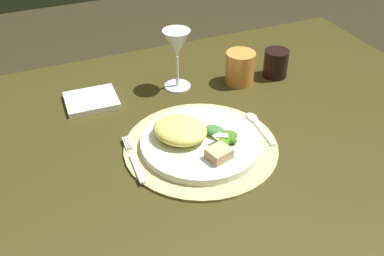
{
  "coord_description": "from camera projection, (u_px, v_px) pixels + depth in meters",
  "views": [
    {
      "loc": [
        -0.3,
        -0.77,
        1.37
      ],
      "look_at": [
        0.02,
        -0.01,
        0.77
      ],
      "focal_mm": 42.04,
      "sensor_mm": 36.0,
      "label": 1
    }
  ],
  "objects": [
    {
      "name": "salad_greens",
      "position": [
        222.0,
        137.0,
        0.97
      ],
      "size": [
        0.08,
        0.11,
        0.03
      ],
      "color": "#407417",
      "rests_on": "dinner_plate"
    },
    {
      "name": "wine_glass",
      "position": [
        177.0,
        46.0,
        1.13
      ],
      "size": [
        0.07,
        0.07,
        0.16
      ],
      "color": "silver",
      "rests_on": "dining_table"
    },
    {
      "name": "dining_table",
      "position": [
        185.0,
        188.0,
        1.13
      ],
      "size": [
        1.43,
        0.91,
        0.75
      ],
      "color": "#373114",
      "rests_on": "ground"
    },
    {
      "name": "placemat",
      "position": [
        201.0,
        146.0,
        0.99
      ],
      "size": [
        0.34,
        0.34,
        0.01
      ],
      "primitive_type": "cylinder",
      "color": "tan",
      "rests_on": "dining_table"
    },
    {
      "name": "fork",
      "position": [
        134.0,
        161.0,
        0.94
      ],
      "size": [
        0.02,
        0.16,
        0.0
      ],
      "color": "silver",
      "rests_on": "placemat"
    },
    {
      "name": "spoon",
      "position": [
        256.0,
        123.0,
        1.05
      ],
      "size": [
        0.03,
        0.13,
        0.01
      ],
      "color": "silver",
      "rests_on": "placemat"
    },
    {
      "name": "dinner_plate",
      "position": [
        201.0,
        142.0,
        0.98
      ],
      "size": [
        0.26,
        0.26,
        0.02
      ],
      "primitive_type": "cylinder",
      "color": "silver",
      "rests_on": "placemat"
    },
    {
      "name": "bread_piece",
      "position": [
        219.0,
        154.0,
        0.92
      ],
      "size": [
        0.06,
        0.05,
        0.02
      ],
      "primitive_type": "cube",
      "rotation": [
        0.0,
        0.0,
        0.27
      ],
      "color": "tan",
      "rests_on": "dinner_plate"
    },
    {
      "name": "dark_tumbler",
      "position": [
        276.0,
        63.0,
        1.23
      ],
      "size": [
        0.07,
        0.07,
        0.08
      ],
      "primitive_type": "cylinder",
      "color": "black",
      "rests_on": "dining_table"
    },
    {
      "name": "amber_tumbler",
      "position": [
        240.0,
        68.0,
        1.2
      ],
      "size": [
        0.08,
        0.08,
        0.09
      ],
      "primitive_type": "cylinder",
      "color": "orange",
      "rests_on": "dining_table"
    },
    {
      "name": "pasta_serving",
      "position": [
        180.0,
        130.0,
        0.97
      ],
      "size": [
        0.16,
        0.16,
        0.04
      ],
      "primitive_type": "ellipsoid",
      "rotation": [
        0.0,
        0.0,
        2.24
      ],
      "color": "#E4D260",
      "rests_on": "dinner_plate"
    },
    {
      "name": "napkin",
      "position": [
        91.0,
        100.0,
        1.14
      ],
      "size": [
        0.13,
        0.11,
        0.01
      ],
      "primitive_type": "cube",
      "rotation": [
        0.0,
        0.0,
        -0.04
      ],
      "color": "white",
      "rests_on": "dining_table"
    }
  ]
}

